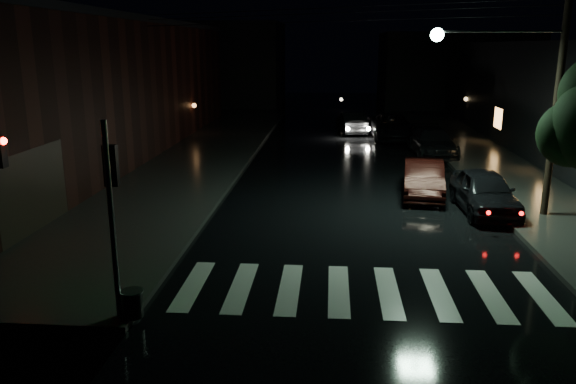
% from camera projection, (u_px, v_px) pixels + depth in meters
% --- Properties ---
extents(ground, '(120.00, 120.00, 0.00)m').
position_uv_depth(ground, '(238.00, 296.00, 13.32)').
color(ground, black).
rests_on(ground, ground).
extents(sidewalk_left, '(6.00, 44.00, 0.15)m').
position_uv_depth(sidewalk_left, '(183.00, 167.00, 27.19)').
color(sidewalk_left, '#282826').
rests_on(sidewalk_left, ground).
extents(sidewalk_right, '(4.00, 44.00, 0.15)m').
position_uv_depth(sidewalk_right, '(500.00, 172.00, 26.06)').
color(sidewalk_right, '#282826').
rests_on(sidewalk_right, ground).
extents(building_left, '(10.00, 36.00, 7.00)m').
position_uv_depth(building_left, '(56.00, 91.00, 28.78)').
color(building_left, black).
rests_on(building_left, ground).
extents(building_far_left, '(14.00, 10.00, 8.00)m').
position_uv_depth(building_far_left, '(212.00, 64.00, 56.48)').
color(building_far_left, black).
rests_on(building_far_left, ground).
extents(building_far_right, '(14.00, 10.00, 7.00)m').
position_uv_depth(building_far_right, '(454.00, 70.00, 54.80)').
color(building_far_right, black).
rests_on(building_far_right, ground).
extents(crosswalk, '(9.00, 3.00, 0.01)m').
position_uv_depth(crosswalk, '(363.00, 291.00, 13.58)').
color(crosswalk, beige).
rests_on(crosswalk, ground).
extents(signal_pole_corner, '(0.68, 0.61, 4.20)m').
position_uv_depth(signal_pole_corner, '(123.00, 254.00, 11.69)').
color(signal_pole_corner, slate).
rests_on(signal_pole_corner, ground).
extents(signal_red_facade, '(0.54, 0.28, 0.85)m').
position_uv_depth(signal_red_facade, '(2.00, 150.00, 14.98)').
color(signal_red_facade, slate).
rests_on(signal_red_facade, ground).
extents(utility_pole, '(4.92, 0.44, 8.00)m').
position_uv_depth(utility_pole, '(538.00, 82.00, 18.25)').
color(utility_pole, black).
rests_on(utility_pole, ground).
extents(parked_car_a, '(1.87, 4.44, 1.50)m').
position_uv_depth(parked_car_a, '(484.00, 192.00, 19.87)').
color(parked_car_a, black).
rests_on(parked_car_a, ground).
extents(parked_car_b, '(2.00, 4.42, 1.41)m').
position_uv_depth(parked_car_b, '(424.00, 178.00, 22.04)').
color(parked_car_b, black).
rests_on(parked_car_b, ground).
extents(parked_car_c, '(2.29, 5.12, 1.46)m').
position_uv_depth(parked_car_c, '(432.00, 142.00, 30.27)').
color(parked_car_c, black).
rests_on(parked_car_c, ground).
extents(parked_car_d, '(3.01, 5.91, 1.60)m').
position_uv_depth(parked_car_d, '(392.00, 127.00, 35.50)').
color(parked_car_d, black).
rests_on(parked_car_d, ground).
extents(oncoming_car, '(2.10, 4.54, 1.44)m').
position_uv_depth(oncoming_car, '(351.00, 123.00, 38.01)').
color(oncoming_car, black).
rests_on(oncoming_car, ground).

